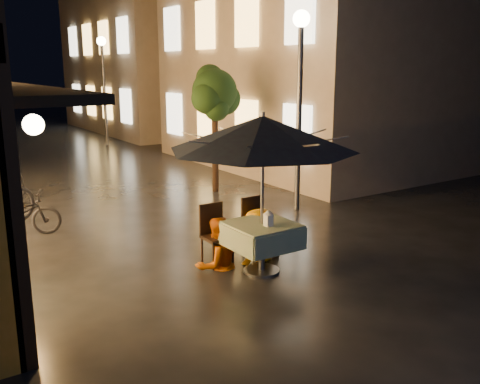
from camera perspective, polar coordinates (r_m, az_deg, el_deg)
ground at (r=8.73m, az=-0.86°, el=-7.51°), size 90.00×90.00×0.00m
east_building_near at (r=17.90m, az=8.32°, el=14.13°), size 7.30×9.30×6.80m
east_building_far at (r=27.58m, az=-8.29°, el=14.30°), size 7.30×10.30×7.30m
street_tree at (r=13.29m, az=-2.70°, el=10.33°), size 1.43×1.20×3.15m
streetlamp_near at (r=11.56m, az=6.41°, el=12.29°), size 0.36×0.36×4.23m
streetlamp_far at (r=22.15m, az=-14.40°, el=12.40°), size 0.36×0.36×4.23m
cafe_table at (r=8.16m, az=2.34°, el=-4.66°), size 0.99×0.99×0.78m
patio_umbrella at (r=7.82m, az=2.45°, el=6.29°), size 2.82×2.82×2.46m
cafe_chair_left at (r=8.55m, az=-2.75°, el=-4.16°), size 0.42×0.42×0.97m
cafe_chair_right at (r=8.97m, az=1.65°, el=-3.32°), size 0.42×0.42×0.97m
table_lantern at (r=7.94m, az=3.04°, el=-2.68°), size 0.16×0.16×0.25m
person_orange at (r=8.33m, az=-2.52°, el=-2.87°), size 0.79×0.63×1.57m
person_yellow at (r=8.68m, az=2.10°, el=-1.95°), size 1.14×0.76×1.64m
bicycle_0 at (r=10.77m, az=-22.74°, el=-2.21°), size 1.68×1.05×0.83m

